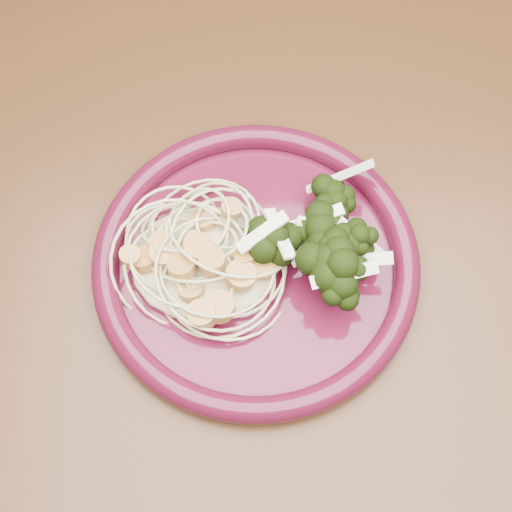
{
  "coord_description": "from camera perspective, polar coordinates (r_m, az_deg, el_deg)",
  "views": [
    {
      "loc": [
        -0.06,
        -0.29,
        1.28
      ],
      "look_at": [
        -0.06,
        -0.04,
        0.77
      ],
      "focal_mm": 50.0,
      "sensor_mm": 36.0,
      "label": 1
    }
  ],
  "objects": [
    {
      "name": "dining_table",
      "position": [
        0.7,
        4.7,
        -1.57
      ],
      "size": [
        1.2,
        0.8,
        0.75
      ],
      "color": "#472814",
      "rests_on": "ground"
    },
    {
      "name": "broccoli_pile",
      "position": [
        0.57,
        5.27,
        0.51
      ],
      "size": [
        0.09,
        0.14,
        0.05
      ],
      "primitive_type": "ellipsoid",
      "rotation": [
        0.0,
        0.0,
        -0.01
      ],
      "color": "black",
      "rests_on": "dinner_plate"
    },
    {
      "name": "scallop_cluster",
      "position": [
        0.55,
        -4.48,
        1.46
      ],
      "size": [
        0.12,
        0.12,
        0.04
      ],
      "primitive_type": null,
      "rotation": [
        0.0,
        0.0,
        -0.01
      ],
      "color": "tan",
      "rests_on": "spaghetti_pile"
    },
    {
      "name": "dinner_plate",
      "position": [
        0.58,
        -0.0,
        -0.44
      ],
      "size": [
        0.27,
        0.27,
        0.02
      ],
      "rotation": [
        0.0,
        0.0,
        -0.01
      ],
      "color": "#4A0D22",
      "rests_on": "dining_table"
    },
    {
      "name": "spaghetti_pile",
      "position": [
        0.58,
        -4.25,
        -0.08
      ],
      "size": [
        0.12,
        0.11,
        0.03
      ],
      "primitive_type": "ellipsoid",
      "rotation": [
        0.0,
        0.0,
        -0.01
      ],
      "color": "beige",
      "rests_on": "dinner_plate"
    },
    {
      "name": "onion_garnish",
      "position": [
        0.54,
        5.53,
        1.95
      ],
      "size": [
        0.06,
        0.09,
        0.05
      ],
      "primitive_type": null,
      "rotation": [
        0.0,
        0.0,
        -0.01
      ],
      "color": "#EBEACA",
      "rests_on": "broccoli_pile"
    }
  ]
}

